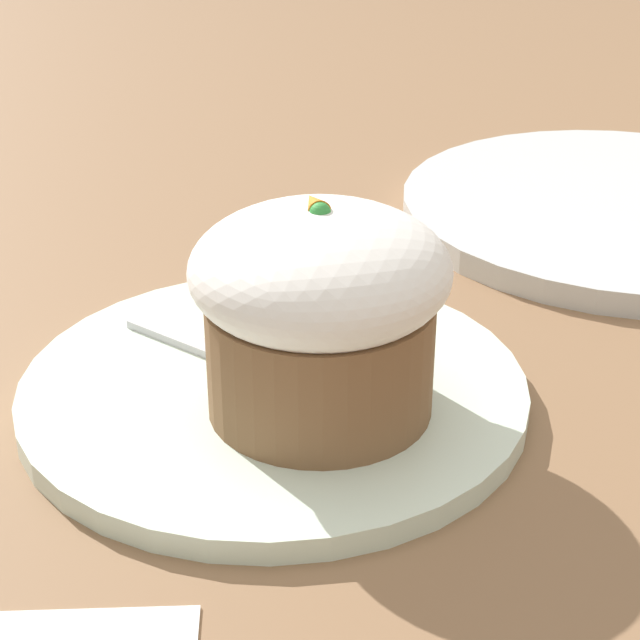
# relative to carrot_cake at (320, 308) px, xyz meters

# --- Properties ---
(ground_plane) EXTENTS (4.00, 4.00, 0.00)m
(ground_plane) POSITION_rel_carrot_cake_xyz_m (0.03, 0.02, -0.06)
(ground_plane) COLOR #846042
(dessert_plate) EXTENTS (0.23, 0.23, 0.01)m
(dessert_plate) POSITION_rel_carrot_cake_xyz_m (0.03, 0.02, -0.05)
(dessert_plate) COLOR silver
(dessert_plate) RESTS_ON ground_plane
(carrot_cake) EXTENTS (0.11, 0.11, 0.10)m
(carrot_cake) POSITION_rel_carrot_cake_xyz_m (0.00, 0.00, 0.00)
(carrot_cake) COLOR brown
(carrot_cake) RESTS_ON dessert_plate
(spoon) EXTENTS (0.10, 0.09, 0.01)m
(spoon) POSITION_rel_carrot_cake_xyz_m (0.04, 0.02, -0.05)
(spoon) COLOR silver
(spoon) RESTS_ON dessert_plate
(side_plate) EXTENTS (0.29, 0.29, 0.01)m
(side_plate) POSITION_rel_carrot_cake_xyz_m (0.20, -0.25, -0.05)
(side_plate) COLOR silver
(side_plate) RESTS_ON ground_plane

